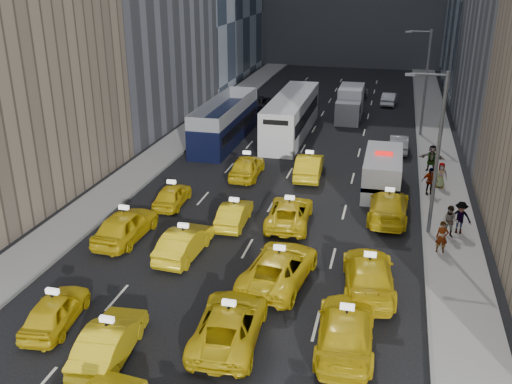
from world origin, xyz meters
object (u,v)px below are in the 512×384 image
box_truck (350,104)px  nypd_van (382,173)px  city_bus (291,116)px  pedestrian_0 (442,237)px  double_decker (225,122)px

box_truck → nypd_van: bearing=-84.4°
city_bus → nypd_van: bearing=-49.6°
box_truck → pedestrian_0: 27.85m
nypd_van → box_truck: box_truck is taller
double_decker → box_truck: double_decker is taller
box_truck → double_decker: bearing=-139.0°
nypd_van → double_decker: 15.65m
box_truck → pedestrian_0: (7.06, -26.93, -0.46)m
box_truck → pedestrian_0: size_ratio=3.95×
double_decker → pedestrian_0: (16.55, -16.81, -0.69)m
box_truck → pedestrian_0: box_truck is taller
nypd_van → pedestrian_0: 9.11m
nypd_van → city_bus: 14.11m
nypd_van → city_bus: city_bus is taller
box_truck → city_bus: bearing=-128.3°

